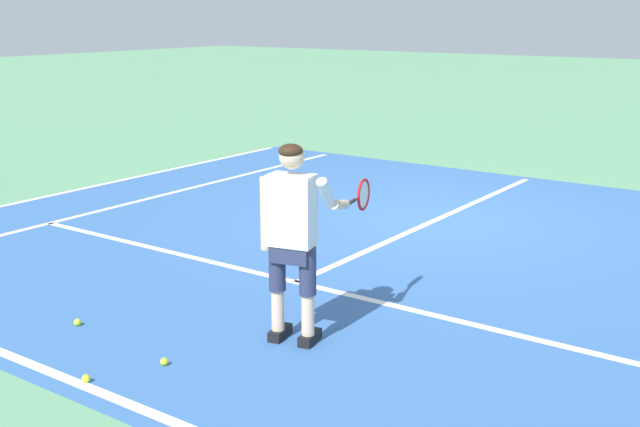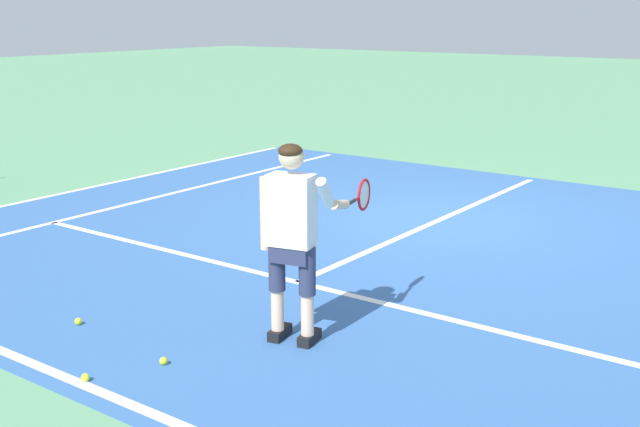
% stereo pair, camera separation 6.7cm
% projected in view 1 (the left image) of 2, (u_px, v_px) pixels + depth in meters
% --- Properties ---
extents(ground_plane, '(80.00, 80.00, 0.00)m').
position_uv_depth(ground_plane, '(436.00, 220.00, 10.76)').
color(ground_plane, '#609E70').
extents(court_inner_surface, '(10.98, 9.62, 0.00)m').
position_uv_depth(court_inner_surface, '(385.00, 243.00, 9.71)').
color(court_inner_surface, '#3866A8').
rests_on(court_inner_surface, ground).
extents(line_baseline, '(10.98, 0.10, 0.01)m').
position_uv_depth(line_baseline, '(75.00, 382.00, 6.06)').
color(line_baseline, white).
rests_on(line_baseline, ground).
extents(line_service, '(8.23, 0.10, 0.01)m').
position_uv_depth(line_service, '(297.00, 282.00, 8.29)').
color(line_service, white).
rests_on(line_service, ground).
extents(line_centre_service, '(0.10, 6.40, 0.01)m').
position_uv_depth(line_centre_service, '(438.00, 219.00, 10.82)').
color(line_centre_service, white).
rests_on(line_centre_service, ground).
extents(line_singles_left, '(0.10, 9.22, 0.01)m').
position_uv_depth(line_singles_left, '(150.00, 198.00, 12.01)').
color(line_singles_left, white).
rests_on(line_singles_left, ground).
extents(line_doubles_left, '(0.10, 9.22, 0.01)m').
position_uv_depth(line_doubles_left, '(91.00, 187.00, 12.78)').
color(line_doubles_left, white).
rests_on(line_doubles_left, ground).
extents(tennis_player, '(0.59, 1.20, 1.71)m').
position_uv_depth(tennis_player, '(294.00, 230.00, 6.58)').
color(tennis_player, black).
rests_on(tennis_player, ground).
extents(tennis_ball_near_feet, '(0.07, 0.07, 0.07)m').
position_uv_depth(tennis_ball_near_feet, '(77.00, 322.00, 7.14)').
color(tennis_ball_near_feet, '#CCE02D').
rests_on(tennis_ball_near_feet, ground).
extents(tennis_ball_by_baseline, '(0.07, 0.07, 0.07)m').
position_uv_depth(tennis_ball_by_baseline, '(164.00, 362.00, 6.34)').
color(tennis_ball_by_baseline, '#CCE02D').
rests_on(tennis_ball_by_baseline, ground).
extents(tennis_ball_mid_court, '(0.07, 0.07, 0.07)m').
position_uv_depth(tennis_ball_mid_court, '(86.00, 379.00, 6.05)').
color(tennis_ball_mid_court, '#CCE02D').
rests_on(tennis_ball_mid_court, ground).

